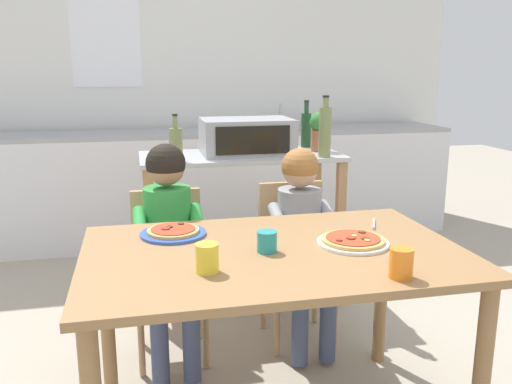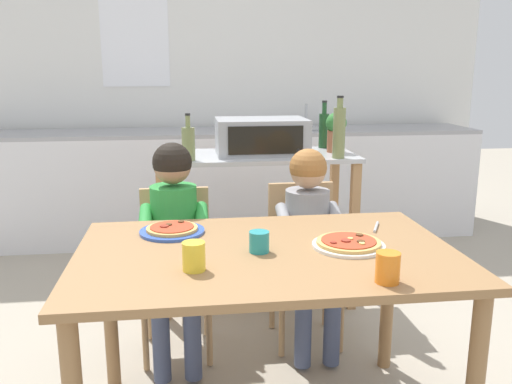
{
  "view_description": "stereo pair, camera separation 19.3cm",
  "coord_description": "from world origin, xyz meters",
  "px_view_note": "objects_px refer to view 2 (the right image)",
  "views": [
    {
      "loc": [
        -0.48,
        -1.83,
        1.41
      ],
      "look_at": [
        0.0,
        0.3,
        0.9
      ],
      "focal_mm": 37.74,
      "sensor_mm": 36.0,
      "label": 1
    },
    {
      "loc": [
        -0.29,
        -1.86,
        1.41
      ],
      "look_at": [
        0.0,
        0.3,
        0.9
      ],
      "focal_mm": 37.74,
      "sensor_mm": 36.0,
      "label": 2
    }
  ],
  "objects_px": {
    "drinking_cup_teal": "(259,242)",
    "kitchen_island_cart": "(256,204)",
    "toaster_oven": "(261,136)",
    "bottle_clear_vinegar": "(339,131)",
    "potted_herb_plant": "(336,131)",
    "pizza_plate_blue_rimmed": "(172,230)",
    "pizza_plate_white": "(349,244)",
    "dining_chair_right": "(304,250)",
    "drinking_cup_yellow": "(194,256)",
    "child_in_grey_shirt": "(310,226)",
    "dining_table": "(267,275)",
    "bottle_slim_sauce": "(324,129)",
    "serving_spoon": "(376,227)",
    "bottle_squat_spirits": "(188,143)",
    "dining_chair_left": "(176,259)",
    "drinking_cup_orange": "(388,267)",
    "child_in_green_shirt": "(174,229)"
  },
  "relations": [
    {
      "from": "bottle_clear_vinegar",
      "to": "drinking_cup_orange",
      "type": "height_order",
      "value": "bottle_clear_vinegar"
    },
    {
      "from": "child_in_green_shirt",
      "to": "toaster_oven",
      "type": "bearing_deg",
      "value": 52.97
    },
    {
      "from": "bottle_squat_spirits",
      "to": "pizza_plate_white",
      "type": "relative_size",
      "value": 0.95
    },
    {
      "from": "kitchen_island_cart",
      "to": "pizza_plate_blue_rimmed",
      "type": "distance_m",
      "value": 1.11
    },
    {
      "from": "dining_table",
      "to": "dining_chair_right",
      "type": "bearing_deg",
      "value": 67.41
    },
    {
      "from": "dining_chair_right",
      "to": "child_in_grey_shirt",
      "type": "bearing_deg",
      "value": -90.0
    },
    {
      "from": "dining_table",
      "to": "pizza_plate_blue_rimmed",
      "type": "distance_m",
      "value": 0.45
    },
    {
      "from": "child_in_grey_shirt",
      "to": "pizza_plate_white",
      "type": "distance_m",
      "value": 0.64
    },
    {
      "from": "dining_chair_right",
      "to": "pizza_plate_blue_rimmed",
      "type": "distance_m",
      "value": 0.87
    },
    {
      "from": "bottle_squat_spirits",
      "to": "bottle_slim_sauce",
      "type": "bearing_deg",
      "value": 23.47
    },
    {
      "from": "pizza_plate_blue_rimmed",
      "to": "pizza_plate_white",
      "type": "bearing_deg",
      "value": -21.93
    },
    {
      "from": "child_in_grey_shirt",
      "to": "pizza_plate_white",
      "type": "xyz_separation_m",
      "value": [
        0.0,
        -0.63,
        0.12
      ]
    },
    {
      "from": "bottle_slim_sauce",
      "to": "dining_chair_left",
      "type": "bearing_deg",
      "value": -141.48
    },
    {
      "from": "toaster_oven",
      "to": "potted_herb_plant",
      "type": "xyz_separation_m",
      "value": [
        0.45,
        0.0,
        0.03
      ]
    },
    {
      "from": "dining_chair_right",
      "to": "drinking_cup_yellow",
      "type": "relative_size",
      "value": 8.36
    },
    {
      "from": "bottle_slim_sauce",
      "to": "drinking_cup_yellow",
      "type": "distance_m",
      "value": 1.84
    },
    {
      "from": "bottle_clear_vinegar",
      "to": "dining_chair_left",
      "type": "height_order",
      "value": "bottle_clear_vinegar"
    },
    {
      "from": "dining_chair_left",
      "to": "pizza_plate_white",
      "type": "height_order",
      "value": "dining_chair_left"
    },
    {
      "from": "dining_chair_left",
      "to": "pizza_plate_white",
      "type": "relative_size",
      "value": 2.98
    },
    {
      "from": "bottle_squat_spirits",
      "to": "child_in_grey_shirt",
      "type": "bearing_deg",
      "value": -38.38
    },
    {
      "from": "pizza_plate_blue_rimmed",
      "to": "serving_spoon",
      "type": "relative_size",
      "value": 1.88
    },
    {
      "from": "toaster_oven",
      "to": "bottle_clear_vinegar",
      "type": "relative_size",
      "value": 1.52
    },
    {
      "from": "bottle_squat_spirits",
      "to": "dining_table",
      "type": "distance_m",
      "value": 1.16
    },
    {
      "from": "toaster_oven",
      "to": "dining_chair_left",
      "type": "relative_size",
      "value": 0.65
    },
    {
      "from": "drinking_cup_yellow",
      "to": "serving_spoon",
      "type": "bearing_deg",
      "value": 26.42
    },
    {
      "from": "serving_spoon",
      "to": "dining_table",
      "type": "bearing_deg",
      "value": -156.99
    },
    {
      "from": "potted_herb_plant",
      "to": "dining_table",
      "type": "height_order",
      "value": "potted_herb_plant"
    },
    {
      "from": "bottle_squat_spirits",
      "to": "serving_spoon",
      "type": "bearing_deg",
      "value": -48.57
    },
    {
      "from": "bottle_clear_vinegar",
      "to": "dining_table",
      "type": "height_order",
      "value": "bottle_clear_vinegar"
    },
    {
      "from": "kitchen_island_cart",
      "to": "bottle_slim_sauce",
      "type": "xyz_separation_m",
      "value": [
        0.46,
        0.2,
        0.42
      ]
    },
    {
      "from": "serving_spoon",
      "to": "bottle_squat_spirits",
      "type": "bearing_deg",
      "value": 131.43
    },
    {
      "from": "pizza_plate_blue_rimmed",
      "to": "drinking_cup_yellow",
      "type": "relative_size",
      "value": 2.71
    },
    {
      "from": "potted_herb_plant",
      "to": "dining_chair_left",
      "type": "height_order",
      "value": "potted_herb_plant"
    },
    {
      "from": "drinking_cup_orange",
      "to": "serving_spoon",
      "type": "distance_m",
      "value": 0.59
    },
    {
      "from": "toaster_oven",
      "to": "pizza_plate_blue_rimmed",
      "type": "height_order",
      "value": "toaster_oven"
    },
    {
      "from": "dining_chair_right",
      "to": "child_in_grey_shirt",
      "type": "distance_m",
      "value": 0.21
    },
    {
      "from": "dining_chair_right",
      "to": "pizza_plate_white",
      "type": "xyz_separation_m",
      "value": [
        0.0,
        -0.75,
        0.29
      ]
    },
    {
      "from": "drinking_cup_teal",
      "to": "pizza_plate_blue_rimmed",
      "type": "bearing_deg",
      "value": 139.24
    },
    {
      "from": "bottle_clear_vinegar",
      "to": "drinking_cup_teal",
      "type": "relative_size",
      "value": 4.48
    },
    {
      "from": "potted_herb_plant",
      "to": "drinking_cup_yellow",
      "type": "relative_size",
      "value": 2.45
    },
    {
      "from": "bottle_clear_vinegar",
      "to": "pizza_plate_blue_rimmed",
      "type": "height_order",
      "value": "bottle_clear_vinegar"
    },
    {
      "from": "toaster_oven",
      "to": "dining_table",
      "type": "height_order",
      "value": "toaster_oven"
    },
    {
      "from": "child_in_grey_shirt",
      "to": "bottle_squat_spirits",
      "type": "bearing_deg",
      "value": 141.62
    },
    {
      "from": "bottle_slim_sauce",
      "to": "dining_table",
      "type": "relative_size",
      "value": 0.21
    },
    {
      "from": "bottle_clear_vinegar",
      "to": "bottle_squat_spirits",
      "type": "bearing_deg",
      "value": 177.95
    },
    {
      "from": "drinking_cup_teal",
      "to": "kitchen_island_cart",
      "type": "bearing_deg",
      "value": 83.13
    },
    {
      "from": "bottle_slim_sauce",
      "to": "dining_chair_right",
      "type": "xyz_separation_m",
      "value": [
        -0.28,
        -0.71,
        -0.55
      ]
    },
    {
      "from": "bottle_squat_spirits",
      "to": "pizza_plate_blue_rimmed",
      "type": "xyz_separation_m",
      "value": [
        -0.08,
        -0.82,
        -0.24
      ]
    },
    {
      "from": "kitchen_island_cart",
      "to": "pizza_plate_white",
      "type": "distance_m",
      "value": 1.28
    },
    {
      "from": "kitchen_island_cart",
      "to": "bottle_slim_sauce",
      "type": "relative_size",
      "value": 3.97
    }
  ]
}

